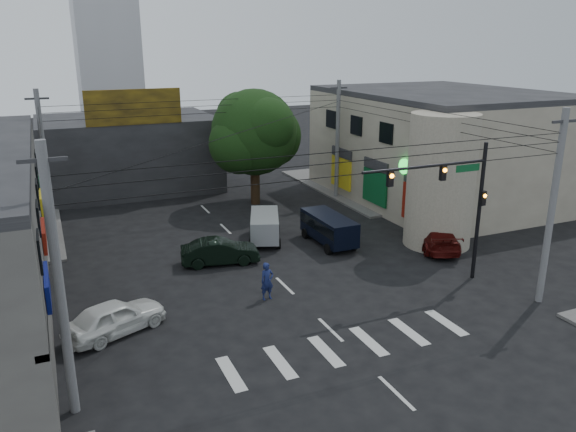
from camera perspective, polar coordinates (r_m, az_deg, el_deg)
ground at (r=27.20m, az=1.36°, el=-8.70°), size 160.00×160.00×0.00m
sidewalk_far_right at (r=50.57m, az=11.33°, el=3.37°), size 16.00×16.00×0.15m
building_right at (r=45.87m, az=15.17°, el=6.72°), size 14.00×18.00×8.00m
corner_column at (r=34.69m, az=15.26°, el=3.47°), size 4.00×4.00×8.00m
building_far at (r=49.38m, az=-15.89°, el=6.20°), size 14.00×10.00×6.00m
billboard at (r=43.96m, az=-15.41°, el=10.63°), size 7.00×0.30×2.60m
street_tree at (r=42.20m, az=-3.45°, el=8.45°), size 6.40×6.40×8.70m
traffic_gantry at (r=28.79m, az=16.58°, el=2.30°), size 7.10×0.35×7.20m
utility_pole_near_left at (r=19.10m, az=-22.24°, el=-6.57°), size 0.32×0.32×9.20m
utility_pole_near_right at (r=28.30m, az=25.22°, el=0.62°), size 0.32×0.32×9.20m
utility_pole_far_left at (r=38.85m, az=-23.44°, el=4.99°), size 0.32×0.32×9.20m
utility_pole_far_right at (r=44.10m, az=5.05°, el=7.64°), size 0.32×0.32×9.20m
dark_sedan at (r=31.62m, az=-6.92°, el=-3.61°), size 3.06×4.86×1.42m
white_compact at (r=25.26m, az=-17.16°, el=-9.79°), size 4.93×5.64×1.49m
maroon_sedan at (r=34.91m, az=14.70°, el=-1.99°), size 5.60×6.53×1.48m
silver_minivan at (r=34.90m, az=-2.39°, el=-1.20°), size 5.16×4.39×1.73m
navy_van at (r=34.43m, az=4.17°, el=-1.42°), size 4.56×1.77×1.82m
traffic_officer at (r=27.11m, az=-2.14°, el=-6.63°), size 0.78×0.60×1.86m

